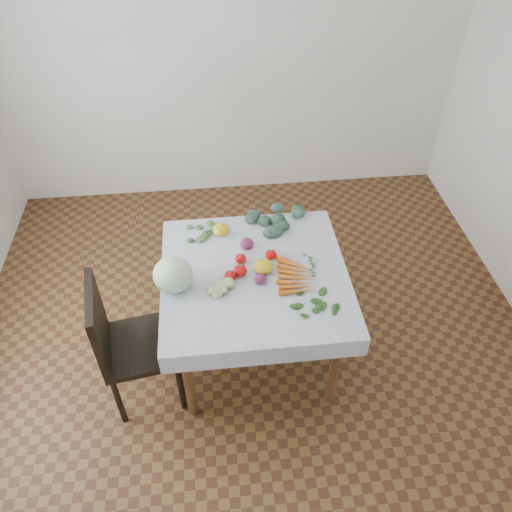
{
  "coord_description": "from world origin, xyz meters",
  "views": [
    {
      "loc": [
        -0.22,
        -2.12,
        2.89
      ],
      "look_at": [
        0.02,
        0.08,
        0.82
      ],
      "focal_mm": 35.0,
      "sensor_mm": 36.0,
      "label": 1
    }
  ],
  "objects_px": {
    "chair": "(123,340)",
    "heirloom_back": "(221,230)",
    "table": "(255,285)",
    "cabbage": "(173,275)",
    "carrot_bunch": "(296,276)"
  },
  "relations": [
    {
      "from": "table",
      "to": "cabbage",
      "type": "distance_m",
      "value": 0.53
    },
    {
      "from": "chair",
      "to": "carrot_bunch",
      "type": "relative_size",
      "value": 2.75
    },
    {
      "from": "table",
      "to": "carrot_bunch",
      "type": "bearing_deg",
      "value": -14.58
    },
    {
      "from": "table",
      "to": "carrot_bunch",
      "type": "relative_size",
      "value": 2.86
    },
    {
      "from": "cabbage",
      "to": "heirloom_back",
      "type": "relative_size",
      "value": 2.12
    },
    {
      "from": "chair",
      "to": "carrot_bunch",
      "type": "xyz_separation_m",
      "value": [
        1.04,
        0.2,
        0.22
      ]
    },
    {
      "from": "table",
      "to": "cabbage",
      "type": "xyz_separation_m",
      "value": [
        -0.48,
        -0.06,
        0.21
      ]
    },
    {
      "from": "table",
      "to": "heirloom_back",
      "type": "relative_size",
      "value": 9.27
    },
    {
      "from": "table",
      "to": "chair",
      "type": "relative_size",
      "value": 1.04
    },
    {
      "from": "chair",
      "to": "heirloom_back",
      "type": "distance_m",
      "value": 0.93
    },
    {
      "from": "cabbage",
      "to": "carrot_bunch",
      "type": "distance_m",
      "value": 0.73
    },
    {
      "from": "chair",
      "to": "heirloom_back",
      "type": "bearing_deg",
      "value": 46.3
    },
    {
      "from": "chair",
      "to": "heirloom_back",
      "type": "relative_size",
      "value": 8.92
    },
    {
      "from": "carrot_bunch",
      "to": "table",
      "type": "bearing_deg",
      "value": 165.42
    },
    {
      "from": "table",
      "to": "chair",
      "type": "bearing_deg",
      "value": -162.07
    }
  ]
}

